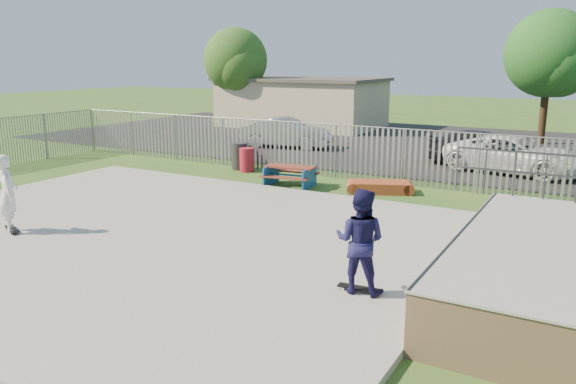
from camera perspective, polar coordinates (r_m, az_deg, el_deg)
The scene contains 19 objects.
ground at distance 14.59m, azimuth -14.14°, elevation -4.45°, with size 120.00×120.00×0.00m, color #2F5E20.
concrete_slab at distance 14.57m, azimuth -14.15°, elevation -4.17°, with size 15.00×12.00×0.15m, color #969691.
quarter_pipe at distance 11.61m, azimuth 26.88°, elevation -7.25°, with size 5.50×7.05×2.19m.
fence at distance 17.29m, azimuth -1.36°, elevation 2.13°, with size 26.04×16.02×2.00m.
picnic_table at distance 19.66m, azimuth 0.21°, elevation 1.64°, with size 1.92×1.65×0.73m.
funbox at distance 19.06m, azimuth 9.32°, elevation 0.50°, with size 2.06×1.60×0.37m.
trash_bin_red at distance 22.35m, azimuth -4.22°, elevation 3.28°, with size 0.57×0.57×0.95m, color maroon.
trash_bin_grey at distance 22.86m, azimuth -4.94°, elevation 3.65°, with size 0.64×0.64×1.07m, color black.
parking_lot at distance 30.84m, azimuth 11.01°, elevation 4.97°, with size 40.00×18.00×0.02m, color black.
car_silver at distance 28.39m, azimuth -0.17°, elevation 6.05°, with size 1.58×4.53×1.49m, color #B4B5BA.
car_dark at distance 25.10m, azimuth 19.34°, elevation 4.22°, with size 1.95×4.79×1.39m, color black.
car_white at distance 23.61m, azimuth 21.97°, elevation 3.54°, with size 2.40×5.20×1.44m, color white.
building at distance 37.52m, azimuth 1.40°, elevation 9.11°, with size 10.40×6.40×3.20m.
tree_left at distance 37.68m, azimuth -5.36°, elevation 13.18°, with size 4.15×4.15×6.41m.
tree_mid at distance 32.38m, azimuth 25.03°, elevation 12.60°, with size 4.46×4.46×6.88m.
skateboard_a at distance 10.67m, azimuth 7.18°, elevation -9.75°, with size 0.82×0.28×0.08m.
skateboard_b at distance 15.70m, azimuth -26.22°, elevation -3.48°, with size 0.82×0.49×0.08m.
skater_navy at distance 10.34m, azimuth 7.33°, elevation -4.96°, with size 0.95×0.74×1.95m, color #161544.
skater_white at distance 15.47m, azimuth -26.58°, elevation -0.14°, with size 0.71×0.47×1.95m, color white.
Camera 1 is at (9.77, -9.93, 4.35)m, focal length 35.00 mm.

